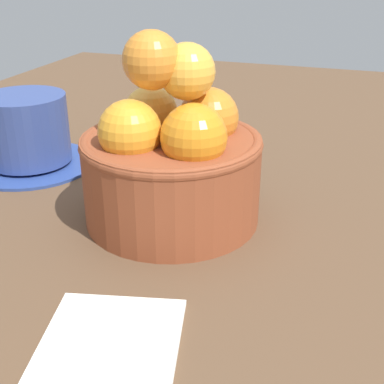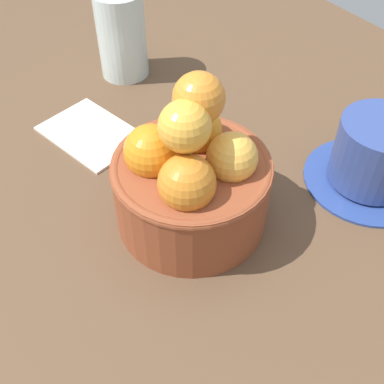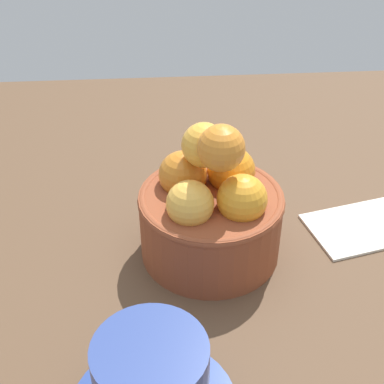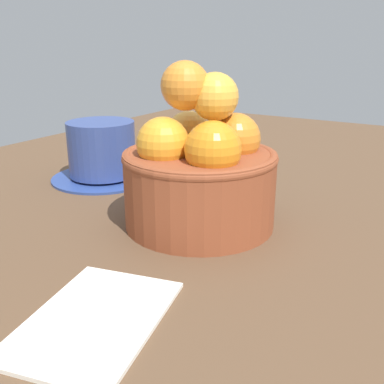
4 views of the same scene
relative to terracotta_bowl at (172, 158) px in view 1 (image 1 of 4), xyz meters
The scene contains 4 objects.
ground_plane 7.35cm from the terracotta_bowl, 124.74° to the right, with size 130.17×90.67×3.88cm, color brown.
terracotta_bowl is the anchor object (origin of this frame).
coffee_cup 19.25cm from the terracotta_bowl, 108.94° to the right, with size 13.18×13.18×7.42cm.
folded_napkin 17.96cm from the terracotta_bowl, ahead, with size 11.39×7.90×0.60cm, color white.
Camera 1 is at (35.97, 13.90, 20.61)cm, focal length 48.55 mm.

